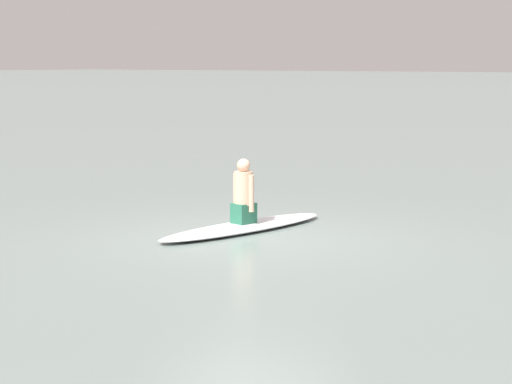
{
  "coord_description": "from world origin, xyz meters",
  "views": [
    {
      "loc": [
        -10.45,
        -7.14,
        2.57
      ],
      "look_at": [
        0.46,
        0.19,
        0.63
      ],
      "focal_mm": 62.13,
      "sensor_mm": 36.0,
      "label": 1
    }
  ],
  "objects": [
    {
      "name": "ground_plane",
      "position": [
        0.0,
        0.0,
        0.0
      ],
      "size": [
        400.0,
        400.0,
        0.0
      ],
      "primitive_type": "plane",
      "color": "slate"
    },
    {
      "name": "surfboard",
      "position": [
        0.53,
        0.47,
        0.06
      ],
      "size": [
        3.36,
        1.36,
        0.12
      ],
      "primitive_type": "ellipsoid",
      "rotation": [
        0.0,
        0.0,
        2.94
      ],
      "color": "white",
      "rests_on": "ground"
    },
    {
      "name": "person_paddler",
      "position": [
        0.53,
        0.47,
        0.57
      ],
      "size": [
        0.37,
        0.44,
        0.99
      ],
      "rotation": [
        0.0,
        0.0,
        2.94
      ],
      "color": "#26664C",
      "rests_on": "surfboard"
    }
  ]
}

